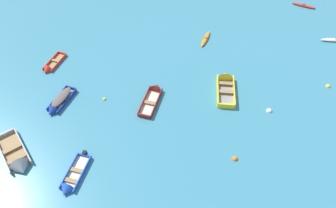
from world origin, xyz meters
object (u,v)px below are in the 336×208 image
mooring_buoy_outer_edge (104,99)px  rowboat_yellow_near_right (225,83)px  rowboat_maroon_center (154,93)px  mooring_buoy_midfield (269,111)px  rowboat_grey_cluster_outer (18,162)px  mooring_buoy_far_field (235,159)px  rowboat_deep_blue_midfield_left (58,103)px  rowboat_red_back_row_right (50,67)px  kayak_red_outer_left (304,5)px  rowboat_blue_far_right (70,182)px  kayak_orange_far_back (206,39)px  mooring_buoy_between_boats_right (328,86)px

mooring_buoy_outer_edge → rowboat_yellow_near_right: bearing=-3.1°
rowboat_maroon_center → mooring_buoy_midfield: bearing=-23.6°
rowboat_grey_cluster_outer → mooring_buoy_far_field: bearing=-11.5°
mooring_buoy_far_field → rowboat_grey_cluster_outer: bearing=168.5°
mooring_buoy_far_field → rowboat_maroon_center: bearing=120.8°
rowboat_yellow_near_right → rowboat_deep_blue_midfield_left: size_ratio=1.31×
rowboat_red_back_row_right → rowboat_deep_blue_midfield_left: 5.16m
rowboat_yellow_near_right → kayak_red_outer_left: rowboat_yellow_near_right is taller
rowboat_blue_far_right → kayak_orange_far_back: size_ratio=1.30×
kayak_orange_far_back → mooring_buoy_outer_edge: 12.95m
rowboat_blue_far_right → mooring_buoy_between_boats_right: rowboat_blue_far_right is taller
rowboat_deep_blue_midfield_left → kayak_red_outer_left: size_ratio=1.37×
mooring_buoy_outer_edge → mooring_buoy_midfield: mooring_buoy_midfield is taller
rowboat_grey_cluster_outer → mooring_buoy_outer_edge: 8.37m
rowboat_yellow_near_right → rowboat_red_back_row_right: bearing=159.7°
rowboat_red_back_row_right → rowboat_grey_cluster_outer: (-1.89, -10.29, 0.06)m
mooring_buoy_outer_edge → mooring_buoy_midfield: size_ratio=0.68×
rowboat_yellow_near_right → mooring_buoy_far_field: 7.89m
kayak_orange_far_back → rowboat_maroon_center: bearing=-135.9°
rowboat_red_back_row_right → rowboat_yellow_near_right: (15.79, -5.85, 0.10)m
rowboat_grey_cluster_outer → rowboat_deep_blue_midfield_left: bearing=61.9°
rowboat_maroon_center → mooring_buoy_midfield: rowboat_maroon_center is taller
rowboat_red_back_row_right → kayak_orange_far_back: bearing=3.8°
rowboat_grey_cluster_outer → mooring_buoy_midfield: size_ratio=9.72×
rowboat_blue_far_right → rowboat_red_back_row_right: 12.93m
rowboat_blue_far_right → rowboat_grey_cluster_outer: (-3.70, 2.51, 0.04)m
rowboat_blue_far_right → mooring_buoy_far_field: 12.00m
rowboat_maroon_center → kayak_orange_far_back: 9.68m
rowboat_red_back_row_right → rowboat_maroon_center: 10.78m
mooring_buoy_between_boats_right → rowboat_yellow_near_right: bearing=165.7°
rowboat_red_back_row_right → rowboat_yellow_near_right: rowboat_yellow_near_right is taller
rowboat_blue_far_right → kayak_red_outer_left: size_ratio=1.38×
rowboat_red_back_row_right → kayak_orange_far_back: rowboat_red_back_row_right is taller
rowboat_yellow_near_right → mooring_buoy_far_field: bearing=-104.6°
rowboat_deep_blue_midfield_left → mooring_buoy_outer_edge: rowboat_deep_blue_midfield_left is taller
rowboat_blue_far_right → mooring_buoy_outer_edge: (2.97, 7.54, -0.15)m
rowboat_maroon_center → rowboat_deep_blue_midfield_left: (-8.25, 0.61, 0.11)m
rowboat_blue_far_right → rowboat_grey_cluster_outer: 4.47m
rowboat_yellow_near_right → mooring_buoy_outer_edge: bearing=176.9°
rowboat_blue_far_right → rowboat_grey_cluster_outer: rowboat_grey_cluster_outer is taller
rowboat_yellow_near_right → mooring_buoy_outer_edge: (-11.00, 0.59, -0.23)m
kayak_red_outer_left → mooring_buoy_midfield: (-11.45, -14.54, -0.13)m
rowboat_blue_far_right → mooring_buoy_outer_edge: 8.11m
mooring_buoy_outer_edge → rowboat_grey_cluster_outer: bearing=-143.0°
rowboat_maroon_center → mooring_buoy_far_field: (4.64, -7.79, -0.18)m
rowboat_yellow_near_right → kayak_orange_far_back: bearing=87.5°
rowboat_maroon_center → rowboat_grey_cluster_outer: bearing=-157.4°
rowboat_deep_blue_midfield_left → mooring_buoy_between_boats_right: bearing=-7.4°
mooring_buoy_far_field → kayak_orange_far_back: bearing=81.0°
rowboat_grey_cluster_outer → mooring_buoy_between_boats_right: (26.80, 2.11, -0.20)m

